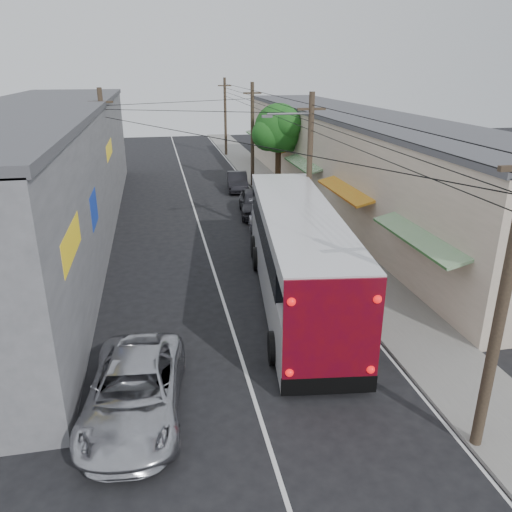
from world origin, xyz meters
The scene contains 13 objects.
ground centered at (0.00, 0.00, 0.00)m, with size 120.00×120.00×0.00m, color black.
sidewalk centered at (6.50, 20.00, 0.06)m, with size 3.00×80.00×0.12m, color slate.
building_right centered at (10.99, 22.00, 3.15)m, with size 7.09×40.00×6.25m.
building_left centered at (-8.50, 18.00, 3.65)m, with size 7.20×36.00×7.25m.
utility_poles centered at (3.13, 20.33, 4.13)m, with size 11.80×45.28×8.00m.
street_tree centered at (6.87, 26.02, 4.67)m, with size 4.40×4.00×6.60m.
coach_bus centered at (3.01, 7.36, 2.03)m, with size 4.55×13.83×3.92m.
jeepney centered at (-3.36, 1.00, 0.77)m, with size 2.56×5.56×1.54m, color silver.
parked_suv centered at (3.86, 14.49, 0.90)m, with size 2.52×6.21×1.80m, color #A19FA7.
parked_car_mid centered at (3.80, 20.00, 0.83)m, with size 1.95×4.85×1.65m, color #29292E.
parked_car_far centered at (3.80, 27.00, 0.70)m, with size 1.48×4.23×1.40m, color black.
pedestrian_near centered at (5.40, 10.20, 0.98)m, with size 0.63×0.41×1.72m, color pink.
pedestrian_far centered at (5.40, 9.69, 0.96)m, with size 0.82×0.64×1.69m, color #90B1D2.
Camera 1 is at (-2.35, -10.93, 9.17)m, focal length 35.00 mm.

